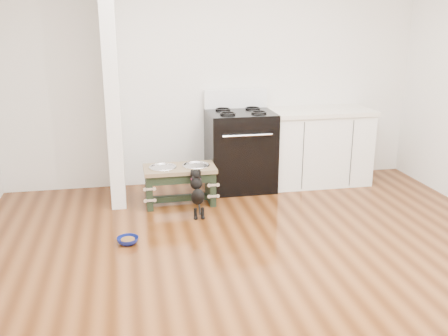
# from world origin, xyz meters

# --- Properties ---
(ground) EXTENTS (5.00, 5.00, 0.00)m
(ground) POSITION_xyz_m (0.00, 0.00, 0.00)
(ground) COLOR #44210C
(ground) RESTS_ON ground
(room_shell) EXTENTS (5.00, 5.00, 5.00)m
(room_shell) POSITION_xyz_m (0.00, 0.00, 1.62)
(room_shell) COLOR silver
(room_shell) RESTS_ON ground
(partition_wall) EXTENTS (0.15, 0.80, 2.70)m
(partition_wall) POSITION_xyz_m (-1.18, 2.10, 1.35)
(partition_wall) COLOR silver
(partition_wall) RESTS_ON ground
(oven_range) EXTENTS (0.76, 0.69, 1.14)m
(oven_range) POSITION_xyz_m (0.25, 2.16, 0.48)
(oven_range) COLOR black
(oven_range) RESTS_ON ground
(cabinet_run) EXTENTS (1.24, 0.64, 0.91)m
(cabinet_run) POSITION_xyz_m (1.23, 2.18, 0.45)
(cabinet_run) COLOR white
(cabinet_run) RESTS_ON ground
(dog_feeder) EXTENTS (0.77, 0.41, 0.44)m
(dog_feeder) POSITION_xyz_m (-0.51, 1.74, 0.30)
(dog_feeder) COLOR black
(dog_feeder) RESTS_ON ground
(puppy) EXTENTS (0.13, 0.40, 0.47)m
(puppy) POSITION_xyz_m (-0.38, 1.39, 0.26)
(puppy) COLOR black
(puppy) RESTS_ON ground
(floor_bowl) EXTENTS (0.24, 0.24, 0.06)m
(floor_bowl) POSITION_xyz_m (-1.10, 0.82, 0.03)
(floor_bowl) COLOR navy
(floor_bowl) RESTS_ON ground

